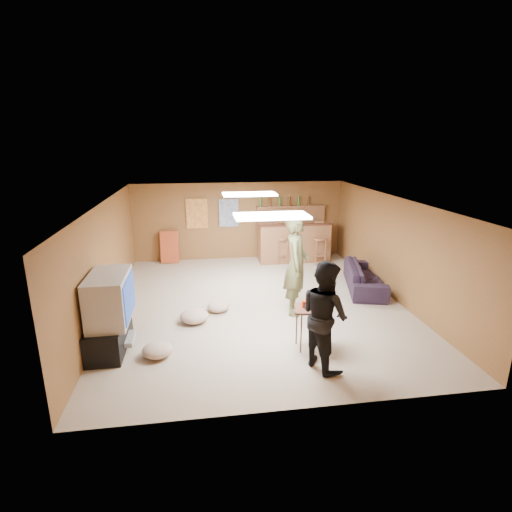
{
  "coord_description": "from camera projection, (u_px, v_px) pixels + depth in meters",
  "views": [
    {
      "loc": [
        -1.19,
        -7.78,
        3.36
      ],
      "look_at": [
        0.0,
        0.2,
        1.0
      ],
      "focal_mm": 28.0,
      "sensor_mm": 36.0,
      "label": 1
    }
  ],
  "objects": [
    {
      "name": "tv_stand",
      "position": [
        109.0,
        335.0,
        6.62
      ],
      "size": [
        0.55,
        1.3,
        0.5
      ],
      "primitive_type": "cube",
      "color": "black",
      "rests_on": "ground"
    },
    {
      "name": "cushion_far",
      "position": [
        157.0,
        350.0,
        6.41
      ],
      "size": [
        0.54,
        0.54,
        0.22
      ],
      "primitive_type": "ellipsoid",
      "rotation": [
        0.0,
        0.0,
        -0.14
      ],
      "color": "tan",
      "rests_on": "ground"
    },
    {
      "name": "cushion_mid",
      "position": [
        218.0,
        306.0,
        8.11
      ],
      "size": [
        0.55,
        0.55,
        0.2
      ],
      "primitive_type": "ellipsoid",
      "rotation": [
        0.0,
        0.0,
        -0.28
      ],
      "color": "tan",
      "rests_on": "ground"
    },
    {
      "name": "ceiling_panel_front",
      "position": [
        271.0,
        216.0,
        6.46
      ],
      "size": [
        1.2,
        0.6,
        0.04
      ],
      "primitive_type": "cube",
      "color": "white",
      "rests_on": "ceiling"
    },
    {
      "name": "ceiling",
      "position": [
        257.0,
        201.0,
        7.88
      ],
      "size": [
        6.0,
        7.0,
        0.02
      ],
      "primitive_type": "cube",
      "color": "silver",
      "rests_on": "ground"
    },
    {
      "name": "cushion_near_tv",
      "position": [
        194.0,
        316.0,
        7.61
      ],
      "size": [
        0.69,
        0.69,
        0.25
      ],
      "primitive_type": "ellipsoid",
      "rotation": [
        0.0,
        0.0,
        -0.32
      ],
      "color": "tan",
      "rests_on": "ground"
    },
    {
      "name": "folding_chair_stack",
      "position": [
        170.0,
        247.0,
        11.22
      ],
      "size": [
        0.5,
        0.26,
        0.91
      ],
      "primitive_type": "cube",
      "rotation": [
        -0.14,
        0.0,
        0.0
      ],
      "color": "#B84522",
      "rests_on": "ground"
    },
    {
      "name": "ceiling_panel_back",
      "position": [
        249.0,
        194.0,
        9.03
      ],
      "size": [
        1.2,
        0.6,
        0.04
      ],
      "primitive_type": "cube",
      "color": "white",
      "rests_on": "ceiling"
    },
    {
      "name": "wall_front",
      "position": [
        301.0,
        332.0,
        4.87
      ],
      "size": [
        6.0,
        0.02,
        2.2
      ],
      "primitive_type": "cube",
      "color": "brown",
      "rests_on": "ground"
    },
    {
      "name": "dvd_box",
      "position": [
        123.0,
        339.0,
        6.68
      ],
      "size": [
        0.35,
        0.5,
        0.08
      ],
      "primitive_type": "cube",
      "color": "#B2B2B7",
      "rests_on": "tv_stand"
    },
    {
      "name": "bottle_row",
      "position": [
        284.0,
        201.0,
        11.42
      ],
      "size": [
        1.48,
        0.08,
        0.26
      ],
      "primitive_type": null,
      "color": "#3F7233",
      "rests_on": "bar_shelf"
    },
    {
      "name": "tv_screen",
      "position": [
        129.0,
        297.0,
        6.49
      ],
      "size": [
        0.02,
        0.95,
        0.65
      ],
      "primitive_type": "cube",
      "color": "navy",
      "rests_on": "tv_body"
    },
    {
      "name": "person_black",
      "position": [
        324.0,
        315.0,
        5.95
      ],
      "size": [
        0.9,
        1.0,
        1.69
      ],
      "primitive_type": "imported",
      "rotation": [
        0.0,
        0.0,
        1.95
      ],
      "color": "black",
      "rests_on": "ground"
    },
    {
      "name": "cup_blue",
      "position": [
        319.0,
        302.0,
        6.63
      ],
      "size": [
        0.09,
        0.09,
        0.11
      ],
      "primitive_type": "cylinder",
      "rotation": [
        0.0,
        0.0,
        -0.08
      ],
      "color": "navy",
      "rests_on": "tray_table"
    },
    {
      "name": "person_olive",
      "position": [
        296.0,
        265.0,
        7.82
      ],
      "size": [
        0.68,
        0.84,
        1.99
      ],
      "primitive_type": "imported",
      "rotation": [
        0.0,
        0.0,
        1.25
      ],
      "color": "brown",
      "rests_on": "ground"
    },
    {
      "name": "tray_table",
      "position": [
        311.0,
        328.0,
        6.61
      ],
      "size": [
        0.63,
        0.55,
        0.71
      ],
      "primitive_type": "cube",
      "rotation": [
        0.0,
        0.0,
        -0.23
      ],
      "color": "#3D1D13",
      "rests_on": "ground"
    },
    {
      "name": "wall_right",
      "position": [
        395.0,
        248.0,
        8.61
      ],
      "size": [
        0.02,
        7.0,
        2.2
      ],
      "primitive_type": "cube",
      "color": "brown",
      "rests_on": "ground"
    },
    {
      "name": "bar_lip",
      "position": [
        296.0,
        225.0,
        10.96
      ],
      "size": [
        2.1,
        0.12,
        0.05
      ],
      "primitive_type": "cube",
      "color": "#3D1D13",
      "rests_on": "bar_counter"
    },
    {
      "name": "tv_body",
      "position": [
        110.0,
        298.0,
        6.44
      ],
      "size": [
        0.6,
        1.1,
        0.8
      ],
      "primitive_type": "cube",
      "color": "#B2B2B7",
      "rests_on": "tv_stand"
    },
    {
      "name": "bar_stool_right",
      "position": [
        320.0,
        241.0,
        11.06
      ],
      "size": [
        0.51,
        0.51,
        1.31
      ],
      "primitive_type": null,
      "rotation": [
        0.0,
        0.0,
        0.28
      ],
      "color": "brown",
      "rests_on": "ground"
    },
    {
      "name": "cup_red_near",
      "position": [
        304.0,
        304.0,
        6.54
      ],
      "size": [
        0.09,
        0.09,
        0.11
      ],
      "primitive_type": "cylinder",
      "rotation": [
        0.0,
        0.0,
        0.16
      ],
      "color": "#A5240B",
      "rests_on": "tray_table"
    },
    {
      "name": "bar_counter",
      "position": [
        294.0,
        242.0,
        11.35
      ],
      "size": [
        2.0,
        0.6,
        1.1
      ],
      "primitive_type": "cube",
      "color": "brown",
      "rests_on": "ground"
    },
    {
      "name": "bar_stool_left",
      "position": [
        282.0,
        240.0,
        11.09
      ],
      "size": [
        0.5,
        0.5,
        1.33
      ],
      "primitive_type": null,
      "rotation": [
        0.0,
        0.0,
        -0.22
      ],
      "color": "brown",
      "rests_on": "ground"
    },
    {
      "name": "bar_backing",
      "position": [
        291.0,
        217.0,
        11.62
      ],
      "size": [
        2.0,
        0.14,
        0.6
      ],
      "primitive_type": "cube",
      "color": "brown",
      "rests_on": "bar_counter"
    },
    {
      "name": "poster_right",
      "position": [
        229.0,
        213.0,
        11.36
      ],
      "size": [
        0.55,
        0.03,
        0.8
      ],
      "primitive_type": "cube",
      "color": "#334C99",
      "rests_on": "wall_back"
    },
    {
      "name": "sofa",
      "position": [
        365.0,
        277.0,
        9.29
      ],
      "size": [
        1.25,
        2.1,
        0.57
      ],
      "primitive_type": "imported",
      "rotation": [
        0.0,
        0.0,
        1.31
      ],
      "color": "black",
      "rests_on": "ground"
    },
    {
      "name": "cup_red_far",
      "position": [
        318.0,
        307.0,
        6.43
      ],
      "size": [
        0.1,
        0.1,
        0.11
      ],
      "primitive_type": "cylinder",
      "rotation": [
        0.0,
        0.0,
        0.27
      ],
      "color": "#A5240B",
      "rests_on": "tray_table"
    },
    {
      "name": "wall_back",
      "position": [
        239.0,
        221.0,
        11.51
      ],
      "size": [
        6.0,
        0.02,
        2.2
      ],
      "primitive_type": "cube",
      "color": "brown",
      "rests_on": "ground"
    },
    {
      "name": "poster_left",
      "position": [
        197.0,
        214.0,
        11.23
      ],
      "size": [
        0.6,
        0.03,
        0.85
      ],
      "primitive_type": "cube",
      "color": "#BF3F26",
      "rests_on": "wall_back"
    },
    {
      "name": "bar_shelf",
      "position": [
        291.0,
        207.0,
        11.51
      ],
      "size": [
        2.0,
        0.18,
        0.05
      ],
      "primitive_type": "cube",
      "color": "brown",
      "rests_on": "bar_backing"
    },
    {
      "name": "ground",
      "position": [
        257.0,
        304.0,
        8.5
      ],
      "size": [
        7.0,
        7.0,
        0.0
      ],
      "primitive_type": "plane",
      "color": "tan",
      "rests_on": "ground"
    },
    {
      "name": "wall_left",
      "position": [
        105.0,
        260.0,
        7.76
      ],
      "size": [
        0.02,
        7.0,
        2.2
      ],
      "primitive_type": "cube",
      "color": "brown",
      "rests_on": "ground"
    }
  ]
}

